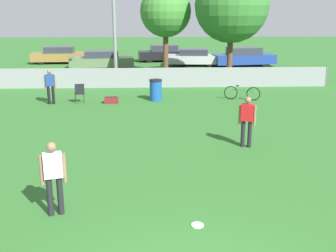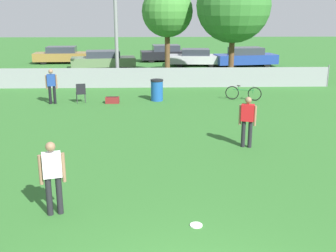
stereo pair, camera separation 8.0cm
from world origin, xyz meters
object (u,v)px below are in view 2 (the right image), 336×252
(tree_near_pole, at_px, (167,12))
(parked_car_dark, at_px, (166,53))
(tree_far_right, at_px, (233,5))
(parked_car_tan, at_px, (62,55))
(light_pole, at_px, (115,5))
(gear_bag_sideline, at_px, (112,100))
(parked_car_olive, at_px, (103,60))
(folding_chair_sideline, at_px, (81,92))
(player_thrower_red, at_px, (247,119))
(parked_car_silver, at_px, (195,57))
(frisbee_disc, at_px, (196,225))
(trash_bin, at_px, (157,90))
(bicycle_sideline, at_px, (243,93))
(spectator_in_blue, at_px, (52,84))
(parked_car_blue, at_px, (246,57))
(player_receiver_white, at_px, (52,173))

(tree_near_pole, xyz_separation_m, parked_car_dark, (0.16, 8.58, -3.40))
(tree_near_pole, relative_size, tree_far_right, 0.86)
(tree_near_pole, bearing_deg, parked_car_tan, 136.96)
(light_pole, distance_m, parked_car_dark, 12.38)
(gear_bag_sideline, bearing_deg, parked_car_olive, 98.52)
(tree_near_pole, xyz_separation_m, folding_chair_sideline, (-4.25, -7.12, -3.53))
(parked_car_olive, bearing_deg, tree_near_pole, -51.12)
(light_pole, bearing_deg, parked_car_tan, 116.86)
(light_pole, height_order, player_thrower_red, light_pole)
(gear_bag_sideline, relative_size, parked_car_silver, 0.16)
(frisbee_disc, xyz_separation_m, trash_bin, (-0.70, 12.04, 0.50))
(parked_car_dark, relative_size, parked_car_silver, 1.06)
(folding_chair_sideline, bearing_deg, bicycle_sideline, 168.08)
(spectator_in_blue, distance_m, parked_car_blue, 17.13)
(frisbee_disc, height_order, bicycle_sideline, bicycle_sideline)
(parked_car_silver, bearing_deg, trash_bin, -100.49)
(parked_car_olive, height_order, parked_car_dark, parked_car_dark)
(spectator_in_blue, bearing_deg, trash_bin, 179.43)
(gear_bag_sideline, bearing_deg, parked_car_dark, 79.45)
(parked_car_tan, relative_size, parked_car_blue, 0.92)
(gear_bag_sideline, relative_size, parked_car_tan, 0.14)
(trash_bin, height_order, parked_car_dark, parked_car_dark)
(player_receiver_white, distance_m, bicycle_sideline, 13.09)
(trash_bin, bearing_deg, parked_car_blue, 60.53)
(player_receiver_white, distance_m, parked_car_tan, 26.33)
(parked_car_tan, bearing_deg, frisbee_disc, -75.69)
(tree_far_right, distance_m, parked_car_silver, 8.27)
(spectator_in_blue, xyz_separation_m, folding_chair_sideline, (1.28, 0.17, -0.39))
(tree_far_right, xyz_separation_m, parked_car_dark, (-3.57, 10.19, -3.76))
(light_pole, xyz_separation_m, gear_bag_sideline, (0.11, -4.43, -4.28))
(spectator_in_blue, xyz_separation_m, trash_bin, (4.82, 0.55, -0.40))
(light_pole, height_order, player_receiver_white, light_pole)
(light_pole, relative_size, parked_car_silver, 1.82)
(light_pole, distance_m, tree_near_pole, 4.05)
(player_thrower_red, distance_m, parked_car_blue, 19.53)
(player_receiver_white, distance_m, frisbee_disc, 3.18)
(bicycle_sideline, height_order, gear_bag_sideline, bicycle_sideline)
(player_thrower_red, relative_size, parked_car_silver, 0.40)
(folding_chair_sideline, relative_size, trash_bin, 0.90)
(folding_chair_sideline, bearing_deg, tree_near_pole, -135.37)
(bicycle_sideline, bearing_deg, parked_car_tan, 146.00)
(tree_far_right, relative_size, gear_bag_sideline, 10.43)
(trash_bin, bearing_deg, bicycle_sideline, -0.41)
(tree_near_pole, relative_size, parked_car_dark, 1.31)
(player_thrower_red, xyz_separation_m, folding_chair_sideline, (-6.32, 6.69, -0.42))
(player_receiver_white, bearing_deg, bicycle_sideline, 44.94)
(trash_bin, distance_m, gear_bag_sideline, 2.17)
(trash_bin, bearing_deg, player_thrower_red, -68.51)
(gear_bag_sideline, relative_size, parked_car_olive, 0.13)
(frisbee_disc, distance_m, trash_bin, 12.07)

